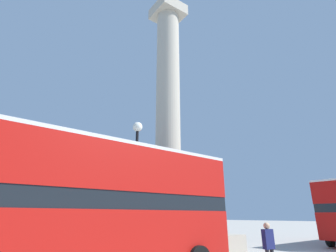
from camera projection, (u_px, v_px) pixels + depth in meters
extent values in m
plane|color=#ADA89E|center=(168.00, 252.00, 15.30)|extent=(200.00, 200.00, 0.00)
cube|color=#ADA593|center=(168.00, 243.00, 15.46)|extent=(6.38, 6.38, 0.98)
cube|color=#ADA593|center=(168.00, 225.00, 15.78)|extent=(4.59, 4.59, 0.98)
cube|color=#ADA593|center=(168.00, 208.00, 16.10)|extent=(2.81, 2.81, 0.98)
cylinder|color=#ADA593|center=(168.00, 97.00, 18.54)|extent=(1.69, 1.69, 14.03)
cube|color=#ADA593|center=(168.00, 12.00, 20.97)|extent=(2.28, 2.28, 0.90)
sphere|color=brown|center=(168.00, 2.00, 21.31)|extent=(1.18, 1.18, 1.18)
cube|color=#B7140F|center=(77.00, 239.00, 7.96)|extent=(11.40, 3.12, 1.67)
cube|color=black|center=(81.00, 201.00, 8.32)|extent=(11.40, 3.07, 0.55)
cube|color=#B7140F|center=(85.00, 168.00, 8.66)|extent=(11.40, 3.12, 1.52)
cube|color=silver|center=(87.00, 144.00, 8.93)|extent=(11.40, 3.12, 0.12)
cylinder|color=black|center=(330.00, 239.00, 17.83)|extent=(1.01, 0.35, 1.00)
cylinder|color=black|center=(135.00, 194.00, 11.82)|extent=(0.14, 0.14, 5.89)
sphere|color=white|center=(138.00, 127.00, 12.85)|extent=(0.48, 0.48, 0.48)
cube|color=#191E51|center=(268.00, 239.00, 9.54)|extent=(0.47, 0.22, 0.67)
sphere|color=tan|center=(267.00, 226.00, 9.68)|extent=(0.23, 0.23, 0.23)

